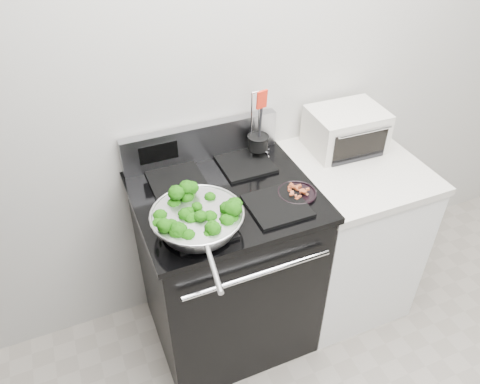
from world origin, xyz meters
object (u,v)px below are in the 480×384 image
utensil_holder (258,146)px  toaster_oven (346,130)px  skillet (198,220)px  bacon_plate (297,191)px  gas_range (227,266)px

utensil_holder → toaster_oven: size_ratio=0.96×
skillet → toaster_oven: (0.90, 0.34, 0.02)m
bacon_plate → utensil_holder: utensil_holder is taller
bacon_plate → toaster_oven: (0.42, 0.29, 0.06)m
bacon_plate → skillet: bearing=-173.7°
gas_range → utensil_holder: size_ratio=3.20×
bacon_plate → utensil_holder: size_ratio=0.48×
gas_range → utensil_holder: bearing=39.1°
skillet → bacon_plate: bearing=13.9°
toaster_oven → skillet: bearing=-157.4°
toaster_oven → bacon_plate: bearing=-144.1°
bacon_plate → toaster_oven: size_ratio=0.46×
utensil_holder → toaster_oven: (0.46, -0.05, 0.01)m
skillet → utensil_holder: size_ratio=1.66×
gas_range → toaster_oven: 0.90m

